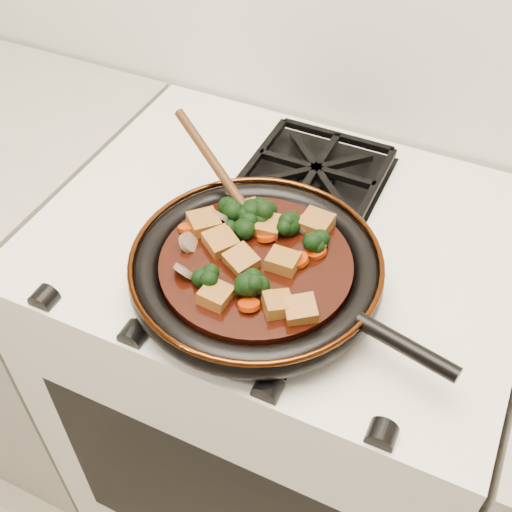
% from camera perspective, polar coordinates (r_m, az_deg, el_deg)
% --- Properties ---
extents(stove, '(0.76, 0.60, 0.90)m').
position_cam_1_polar(stove, '(1.37, 1.83, -11.37)').
color(stove, white).
rests_on(stove, ground).
extents(burner_grate_front, '(0.23, 0.23, 0.03)m').
position_cam_1_polar(burner_grate_front, '(0.92, -1.02, -2.53)').
color(burner_grate_front, black).
rests_on(burner_grate_front, stove).
extents(burner_grate_back, '(0.23, 0.23, 0.03)m').
position_cam_1_polar(burner_grate_back, '(1.11, 5.34, 7.35)').
color(burner_grate_back, black).
rests_on(burner_grate_back, stove).
extents(skillet, '(0.48, 0.36, 0.05)m').
position_cam_1_polar(skillet, '(0.90, 0.10, -1.20)').
color(skillet, black).
rests_on(skillet, burner_grate_front).
extents(braising_sauce, '(0.27, 0.27, 0.02)m').
position_cam_1_polar(braising_sauce, '(0.90, -0.00, -0.93)').
color(braising_sauce, black).
rests_on(braising_sauce, skillet).
extents(tofu_cube_0, '(0.04, 0.04, 0.03)m').
position_cam_1_polar(tofu_cube_0, '(0.84, -3.60, -3.53)').
color(tofu_cube_0, brown).
rests_on(tofu_cube_0, braising_sauce).
extents(tofu_cube_1, '(0.04, 0.04, 0.02)m').
position_cam_1_polar(tofu_cube_1, '(0.95, -0.38, 3.67)').
color(tofu_cube_1, brown).
rests_on(tofu_cube_1, braising_sauce).
extents(tofu_cube_2, '(0.05, 0.06, 0.03)m').
position_cam_1_polar(tofu_cube_2, '(0.83, 3.99, -4.84)').
color(tofu_cube_2, brown).
rests_on(tofu_cube_2, braising_sauce).
extents(tofu_cube_3, '(0.05, 0.05, 0.02)m').
position_cam_1_polar(tofu_cube_3, '(0.95, -0.71, 3.93)').
color(tofu_cube_3, brown).
rests_on(tofu_cube_3, braising_sauce).
extents(tofu_cube_4, '(0.06, 0.06, 0.03)m').
position_cam_1_polar(tofu_cube_4, '(0.94, -4.66, 2.92)').
color(tofu_cube_4, brown).
rests_on(tofu_cube_4, braising_sauce).
extents(tofu_cube_5, '(0.04, 0.05, 0.02)m').
position_cam_1_polar(tofu_cube_5, '(0.93, 1.14, 2.63)').
color(tofu_cube_5, brown).
rests_on(tofu_cube_5, braising_sauce).
extents(tofu_cube_6, '(0.05, 0.05, 0.03)m').
position_cam_1_polar(tofu_cube_6, '(0.83, 1.95, -4.34)').
color(tofu_cube_6, brown).
rests_on(tofu_cube_6, braising_sauce).
extents(tofu_cube_7, '(0.06, 0.06, 0.03)m').
position_cam_1_polar(tofu_cube_7, '(0.91, -3.15, 1.20)').
color(tofu_cube_7, brown).
rests_on(tofu_cube_7, braising_sauce).
extents(tofu_cube_8, '(0.05, 0.05, 0.03)m').
position_cam_1_polar(tofu_cube_8, '(0.88, -1.30, -0.44)').
color(tofu_cube_8, brown).
rests_on(tofu_cube_8, braising_sauce).
extents(tofu_cube_9, '(0.04, 0.04, 0.02)m').
position_cam_1_polar(tofu_cube_9, '(0.88, 2.41, -0.54)').
color(tofu_cube_9, brown).
rests_on(tofu_cube_9, braising_sauce).
extents(tofu_cube_10, '(0.05, 0.05, 0.03)m').
position_cam_1_polar(tofu_cube_10, '(0.94, 5.38, 2.84)').
color(tofu_cube_10, brown).
rests_on(tofu_cube_10, braising_sauce).
extents(broccoli_floret_0, '(0.09, 0.09, 0.05)m').
position_cam_1_polar(broccoli_floret_0, '(0.95, 0.11, 3.72)').
color(broccoli_floret_0, black).
rests_on(broccoli_floret_0, braising_sauce).
extents(broccoli_floret_1, '(0.09, 0.09, 0.07)m').
position_cam_1_polar(broccoli_floret_1, '(0.93, -0.36, 3.22)').
color(broccoli_floret_1, black).
rests_on(broccoli_floret_1, braising_sauce).
extents(broccoli_floret_2, '(0.08, 0.08, 0.06)m').
position_cam_1_polar(broccoli_floret_2, '(0.86, -4.26, -1.90)').
color(broccoli_floret_2, black).
rests_on(broccoli_floret_2, braising_sauce).
extents(broccoli_floret_3, '(0.07, 0.07, 0.06)m').
position_cam_1_polar(broccoli_floret_3, '(0.95, -2.17, 3.83)').
color(broccoli_floret_3, black).
rests_on(broccoli_floret_3, braising_sauce).
extents(broccoli_floret_4, '(0.08, 0.08, 0.06)m').
position_cam_1_polar(broccoli_floret_4, '(0.84, -0.27, -2.82)').
color(broccoli_floret_4, black).
rests_on(broccoli_floret_4, braising_sauce).
extents(broccoli_floret_5, '(0.09, 0.09, 0.06)m').
position_cam_1_polar(broccoli_floret_5, '(0.93, 3.16, 2.52)').
color(broccoli_floret_5, black).
rests_on(broccoli_floret_5, braising_sauce).
extents(broccoli_floret_6, '(0.08, 0.08, 0.06)m').
position_cam_1_polar(broccoli_floret_6, '(0.93, -1.42, 2.51)').
color(broccoli_floret_6, black).
rests_on(broccoli_floret_6, braising_sauce).
extents(broccoli_floret_7, '(0.08, 0.07, 0.06)m').
position_cam_1_polar(broccoli_floret_7, '(0.90, 5.77, 0.91)').
color(broccoli_floret_7, black).
rests_on(broccoli_floret_7, braising_sauce).
extents(carrot_coin_0, '(0.03, 0.03, 0.02)m').
position_cam_1_polar(carrot_coin_0, '(0.94, -6.05, 2.52)').
color(carrot_coin_0, '#A32904').
rests_on(carrot_coin_0, braising_sauce).
extents(carrot_coin_1, '(0.03, 0.03, 0.02)m').
position_cam_1_polar(carrot_coin_1, '(0.90, 5.35, 0.46)').
color(carrot_coin_1, '#A32904').
rests_on(carrot_coin_1, braising_sauce).
extents(carrot_coin_2, '(0.03, 0.03, 0.02)m').
position_cam_1_polar(carrot_coin_2, '(0.89, 3.76, -0.37)').
color(carrot_coin_2, '#A32904').
rests_on(carrot_coin_2, braising_sauce).
extents(carrot_coin_3, '(0.03, 0.03, 0.02)m').
position_cam_1_polar(carrot_coin_3, '(0.83, -0.63, -4.38)').
color(carrot_coin_3, '#A32904').
rests_on(carrot_coin_3, braising_sauce).
extents(carrot_coin_4, '(0.03, 0.03, 0.02)m').
position_cam_1_polar(carrot_coin_4, '(0.92, 0.94, 1.76)').
color(carrot_coin_4, '#A32904').
rests_on(carrot_coin_4, braising_sauce).
extents(mushroom_slice_0, '(0.03, 0.03, 0.03)m').
position_cam_1_polar(mushroom_slice_0, '(0.94, 4.51, 2.81)').
color(mushroom_slice_0, brown).
rests_on(mushroom_slice_0, braising_sauce).
extents(mushroom_slice_1, '(0.04, 0.04, 0.03)m').
position_cam_1_polar(mushroom_slice_1, '(0.95, -3.13, 3.56)').
color(mushroom_slice_1, brown).
rests_on(mushroom_slice_1, braising_sauce).
extents(mushroom_slice_2, '(0.04, 0.04, 0.03)m').
position_cam_1_polar(mushroom_slice_2, '(0.95, -1.84, 3.96)').
color(mushroom_slice_2, brown).
rests_on(mushroom_slice_2, braising_sauce).
extents(mushroom_slice_3, '(0.04, 0.03, 0.03)m').
position_cam_1_polar(mushroom_slice_3, '(0.87, -6.35, -1.39)').
color(mushroom_slice_3, brown).
rests_on(mushroom_slice_3, braising_sauce).
extents(mushroom_slice_4, '(0.03, 0.04, 0.03)m').
position_cam_1_polar(mushroom_slice_4, '(0.91, -6.00, 1.18)').
color(mushroom_slice_4, brown).
rests_on(mushroom_slice_4, braising_sauce).
extents(wooden_spoon, '(0.13, 0.09, 0.22)m').
position_cam_1_polar(wooden_spoon, '(0.96, -2.12, 5.90)').
color(wooden_spoon, '#42230E').
rests_on(wooden_spoon, braising_sauce).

